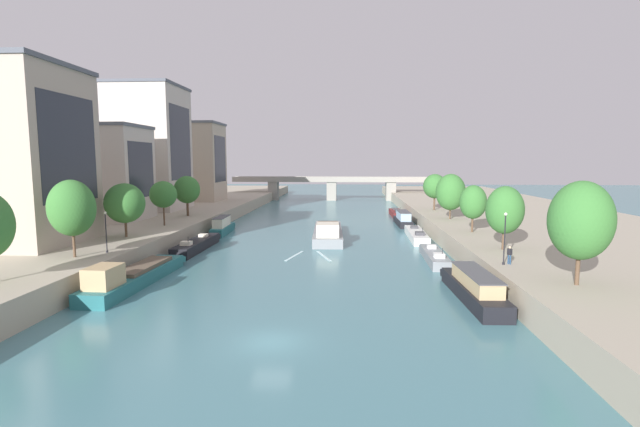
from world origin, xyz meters
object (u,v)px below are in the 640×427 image
Objects in this scene: tree_left_nearest at (125,203)px; lamppost_left_bank at (106,230)px; moored_boat_right_downstream at (434,256)px; tree_left_past_mid at (163,194)px; tree_right_second at (581,221)px; tree_left_second at (72,208)px; moored_boat_right_far at (403,219)px; bridge_far at (332,185)px; tree_right_midway at (435,186)px; tree_right_by_lamp at (473,202)px; moored_boat_left_second at (197,245)px; tree_right_nearest at (505,210)px; tree_left_third at (187,190)px; barge_midriver at (328,232)px; person_on_quay at (510,254)px; moored_boat_right_end at (474,287)px; moored_boat_left_downstream at (133,276)px; tree_right_third at (451,192)px; moored_boat_right_near at (396,213)px; moored_boat_left_far at (222,226)px; moored_boat_right_lone at (416,235)px; lamppost_right_bank at (505,236)px.

lamppost_left_bank is (2.73, -9.44, -1.81)m from tree_left_nearest.
moored_boat_right_downstream is 38.22m from tree_left_past_mid.
tree_left_second is at bearing 170.60° from tree_right_second.
bridge_far reaches higher than moored_boat_right_far.
tree_right_by_lamp is at bearing -90.22° from tree_right_midway.
moored_boat_left_second is 2.06× the size of tree_right_nearest.
tree_left_third is 50.71m from tree_right_nearest.
tree_left_past_mid reaches higher than tree_right_by_lamp.
tree_right_second reaches higher than barge_midriver.
tree_right_midway reaches higher than tree_right_by_lamp.
bridge_far reaches higher than person_on_quay.
moored_boat_right_end is at bearing -21.81° from tree_left_nearest.
tree_right_second is 1.86× the size of lamppost_left_bank.
tree_left_second is 45.99m from tree_right_by_lamp.
moored_boat_left_downstream is 15.43m from tree_left_nearest.
moored_boat_right_end is 35.86m from tree_right_third.
tree_right_second is 1.27× the size of tree_right_by_lamp.
moored_boat_left_second is 78.62m from bridge_far.
moored_boat_left_far is at bearing -139.89° from moored_boat_right_near.
moored_boat_left_downstream is at bearing -137.37° from moored_boat_right_lone.
tree_left_nearest reaches higher than tree_right_by_lamp.
tree_right_second is 7.54m from lamppost_right_bank.
tree_right_by_lamp reaches higher than moored_boat_right_end.
bridge_far is at bearing 113.34° from tree_right_midway.
tree_left_third is (-37.54, 36.39, 5.77)m from moored_boat_right_end.
tree_right_third reaches higher than barge_midriver.
tree_right_by_lamp is at bearing 21.39° from lamppost_left_bank.
moored_boat_right_end is 37.46m from tree_left_second.
lamppost_right_bank reaches higher than moored_boat_left_far.
tree_right_nearest is (5.58, 9.71, 5.52)m from moored_boat_right_end.
moored_boat_right_far is at bearing 39.92° from moored_boat_left_second.
barge_midriver reaches higher than moored_boat_right_near.
lamppost_right_bank reaches higher than bridge_far.
moored_boat_right_end is at bearing -44.11° from tree_left_third.
moored_boat_right_near is 63.49m from lamppost_left_bank.
moored_boat_right_near is 13.71m from tree_right_midway.
moored_boat_right_near is at bearing 90.27° from moored_boat_right_end.
moored_boat_right_lone is 45.91m from tree_left_second.
tree_left_second is at bearing -102.83° from bridge_far.
moored_boat_right_end is 98.21m from bridge_far.
person_on_quay is (17.44, -27.05, 2.42)m from barge_midriver.
tree_left_past_mid is (-6.41, 5.04, 6.22)m from moored_boat_left_second.
moored_boat_right_downstream is (-0.49, 14.92, -0.50)m from moored_boat_right_end.
tree_left_second is 1.14× the size of tree_left_nearest.
moored_boat_right_downstream is 43.28m from tree_left_third.
moored_boat_right_far is (30.17, 11.77, -0.09)m from moored_boat_left_far.
tree_right_third is at bearing 22.75° from moored_boat_left_second.
tree_right_midway reaches higher than moored_boat_right_end.
tree_left_past_mid is at bearing 151.53° from person_on_quay.
person_on_quay is (4.32, -12.11, 2.80)m from moored_boat_right_downstream.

